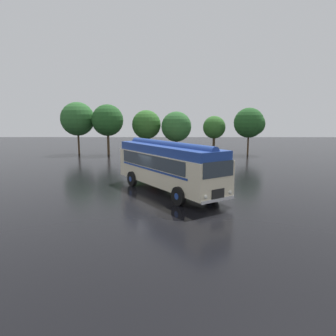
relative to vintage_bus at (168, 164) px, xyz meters
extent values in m
plane|color=black|center=(-0.90, 0.49, -1.89)|extent=(120.00, 120.00, 0.00)
cube|color=beige|center=(-0.01, 0.01, -0.29)|extent=(7.62, 9.71, 2.10)
cube|color=#1E3D93|center=(-0.01, 0.01, 1.04)|extent=(7.34, 9.43, 0.56)
cylinder|color=#1E3D93|center=(-0.01, 0.01, 1.30)|extent=(5.76, 8.24, 0.60)
cube|color=#2D3842|center=(0.88, 0.96, 0.28)|extent=(4.46, 6.68, 0.84)
cube|color=#2D3842|center=(-1.23, -0.44, 0.28)|extent=(4.46, 6.68, 0.84)
cube|color=#1E3D93|center=(0.93, 0.87, -0.26)|extent=(4.56, 6.85, 0.12)
cube|color=#1E3D93|center=(-1.17, -0.52, -0.26)|extent=(4.56, 6.85, 0.12)
cube|color=#2D3842|center=(2.77, -4.17, 0.38)|extent=(1.85, 1.25, 0.88)
cube|color=black|center=(2.77, -4.17, -0.99)|extent=(0.78, 0.55, 0.56)
cube|color=silver|center=(2.78, -4.19, -1.32)|extent=(2.03, 1.40, 0.16)
sphere|color=white|center=(3.53, -3.68, -1.02)|extent=(0.22, 0.22, 0.22)
sphere|color=white|center=(2.03, -4.68, -1.02)|extent=(0.22, 0.22, 0.22)
cylinder|color=black|center=(2.79, -1.85, -1.34)|extent=(0.84, 1.07, 1.10)
cylinder|color=#1E3D93|center=(2.79, -1.85, -1.34)|extent=(0.48, 0.50, 0.39)
cylinder|color=black|center=(0.63, -3.29, -1.34)|extent=(0.84, 1.07, 1.10)
cylinder|color=#1E3D93|center=(0.63, -3.29, -1.34)|extent=(0.48, 0.50, 0.39)
cylinder|color=black|center=(-0.53, 3.14, -1.34)|extent=(0.84, 1.07, 1.10)
cylinder|color=#1E3D93|center=(-0.53, 3.14, -1.34)|extent=(0.48, 0.50, 0.39)
cylinder|color=black|center=(-2.69, 1.70, -1.34)|extent=(0.84, 1.07, 1.10)
cylinder|color=#1E3D93|center=(-2.69, 1.70, -1.34)|extent=(0.48, 0.50, 0.39)
cube|color=#144C28|center=(-4.19, 15.08, -1.22)|extent=(1.86, 4.26, 0.70)
cube|color=#144C28|center=(-4.18, 15.23, -0.55)|extent=(1.58, 2.24, 0.64)
cube|color=#2D3842|center=(-3.42, 15.21, -0.55)|extent=(0.10, 1.93, 0.50)
cube|color=#2D3842|center=(-4.94, 15.26, -0.55)|extent=(0.10, 1.93, 0.50)
cylinder|color=black|center=(-3.36, 13.75, -1.57)|extent=(0.22, 0.65, 0.64)
cylinder|color=black|center=(-5.11, 13.82, -1.57)|extent=(0.22, 0.65, 0.64)
cylinder|color=black|center=(-3.26, 16.35, -1.57)|extent=(0.22, 0.65, 0.64)
cylinder|color=black|center=(-5.02, 16.42, -1.57)|extent=(0.22, 0.65, 0.64)
cube|color=maroon|center=(-1.48, 15.18, -1.22)|extent=(2.21, 4.38, 0.70)
cube|color=maroon|center=(-1.47, 15.33, -0.55)|extent=(1.76, 2.35, 0.64)
cube|color=#2D3842|center=(-0.71, 15.24, -0.55)|extent=(0.27, 1.92, 0.50)
cube|color=#2D3842|center=(-2.22, 15.43, -0.55)|extent=(0.27, 1.92, 0.50)
cylinder|color=black|center=(-0.78, 13.78, -1.57)|extent=(0.28, 0.66, 0.64)
cylinder|color=black|center=(-2.52, 14.00, -1.57)|extent=(0.28, 0.66, 0.64)
cylinder|color=black|center=(-0.45, 16.36, -1.57)|extent=(0.28, 0.66, 0.64)
cylinder|color=black|center=(-2.19, 16.59, -1.57)|extent=(0.28, 0.66, 0.64)
cube|color=silver|center=(1.36, 14.74, -1.22)|extent=(2.10, 4.34, 0.70)
cube|color=silver|center=(1.35, 14.89, -0.55)|extent=(1.70, 2.32, 0.64)
cube|color=#2D3842|center=(2.10, 14.97, -0.55)|extent=(0.21, 1.93, 0.50)
cube|color=#2D3842|center=(0.59, 14.82, -0.55)|extent=(0.21, 1.93, 0.50)
cylinder|color=black|center=(2.36, 13.53, -1.57)|extent=(0.26, 0.66, 0.64)
cylinder|color=black|center=(0.61, 13.36, -1.57)|extent=(0.26, 0.66, 0.64)
cylinder|color=black|center=(2.11, 16.12, -1.57)|extent=(0.26, 0.66, 0.64)
cylinder|color=black|center=(0.36, 15.95, -1.57)|extent=(0.26, 0.66, 0.64)
cylinder|color=#4C3823|center=(-12.84, 22.35, -0.32)|extent=(0.27, 0.27, 3.15)
sphere|color=#2D662D|center=(-12.84, 22.35, 3.02)|extent=(4.70, 4.70, 4.70)
sphere|color=#2D662D|center=(-12.44, 22.60, 3.37)|extent=(2.94, 2.94, 2.94)
cylinder|color=#4C3823|center=(-8.44, 21.47, -0.33)|extent=(0.33, 0.33, 3.12)
sphere|color=#235623|center=(-8.44, 21.47, 2.85)|extent=(4.32, 4.32, 4.32)
sphere|color=#235623|center=(-9.04, 21.10, 2.72)|extent=(2.90, 2.90, 2.90)
cylinder|color=#4C3823|center=(-3.22, 23.06, -0.61)|extent=(0.34, 0.34, 2.56)
sphere|color=#336B28|center=(-3.22, 23.06, 2.21)|extent=(4.12, 4.12, 4.12)
sphere|color=#336B28|center=(-3.56, 22.98, 2.28)|extent=(3.03, 3.03, 3.03)
cylinder|color=#4C3823|center=(1.05, 21.81, -0.75)|extent=(0.38, 0.38, 2.29)
sphere|color=#2D662D|center=(1.05, 21.81, 1.96)|extent=(4.17, 4.17, 4.17)
sphere|color=#2D662D|center=(1.34, 21.48, 2.19)|extent=(3.24, 3.24, 3.24)
cylinder|color=#4C3823|center=(6.45, 22.77, -0.62)|extent=(0.36, 0.36, 2.54)
sphere|color=#336B28|center=(6.45, 22.77, 1.85)|extent=(3.20, 3.20, 3.20)
sphere|color=#336B28|center=(6.31, 23.09, 1.57)|extent=(1.79, 1.79, 1.79)
cylinder|color=#4C3823|center=(11.02, 21.48, -0.47)|extent=(0.24, 0.24, 2.85)
sphere|color=#235623|center=(11.02, 21.48, 2.50)|extent=(4.11, 4.11, 4.11)
sphere|color=#235623|center=(11.60, 21.09, 2.34)|extent=(3.04, 3.04, 3.04)
cylinder|color=black|center=(0.75, -4.66, -1.89)|extent=(2.71, 2.71, 0.01)
camera|label=1|loc=(0.11, -20.15, 3.11)|focal=32.00mm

